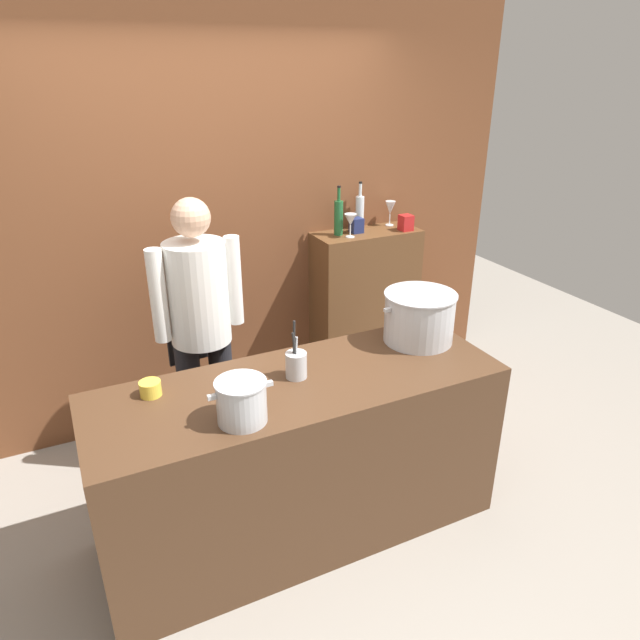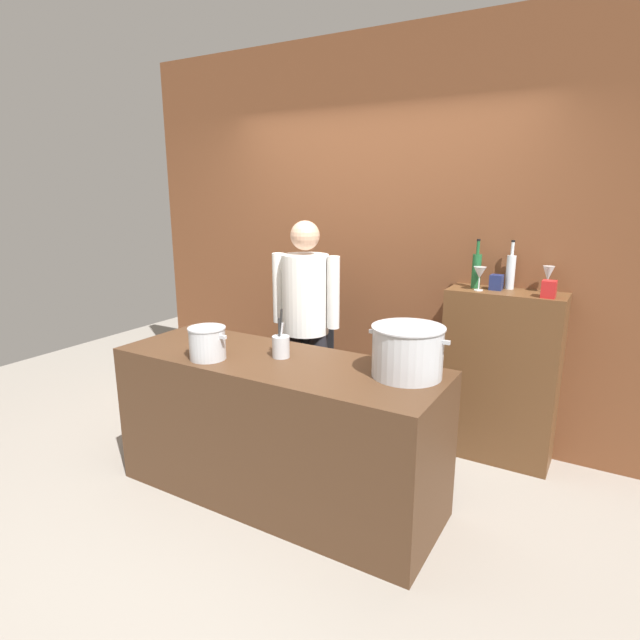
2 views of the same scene
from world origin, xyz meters
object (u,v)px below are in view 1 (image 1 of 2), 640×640
at_px(butter_jar, 150,388).
at_px(wine_glass_short, 390,209).
at_px(spice_tin_navy, 356,225).
at_px(chef, 200,320).
at_px(stockpot_small, 242,401).
at_px(wine_glass_tall, 350,220).
at_px(stockpot_large, 419,317).
at_px(utensil_crock, 296,364).
at_px(spice_tin_red, 406,223).
at_px(wine_bottle_clear, 360,211).
at_px(wine_bottle_green, 339,217).

bearing_deg(butter_jar, wine_glass_short, 29.08).
relative_size(wine_glass_short, spice_tin_navy, 1.73).
relative_size(butter_jar, spice_tin_navy, 0.97).
height_order(chef, stockpot_small, chef).
bearing_deg(butter_jar, wine_glass_tall, 31.28).
bearing_deg(stockpot_large, chef, 148.23).
xyz_separation_m(wine_glass_short, spice_tin_navy, (-0.31, -0.06, -0.07)).
height_order(utensil_crock, spice_tin_red, spice_tin_red).
xyz_separation_m(stockpot_small, wine_bottle_clear, (1.40, 1.48, 0.34)).
bearing_deg(spice_tin_navy, spice_tin_red, -16.43).
bearing_deg(spice_tin_red, utensil_crock, -141.10).
relative_size(wine_bottle_green, spice_tin_navy, 3.27).
bearing_deg(wine_glass_short, stockpot_small, -138.21).
bearing_deg(spice_tin_navy, stockpot_large, -100.90).
distance_m(stockpot_large, butter_jar, 1.44).
bearing_deg(utensil_crock, stockpot_large, 5.94).
bearing_deg(wine_bottle_clear, utensil_crock, -129.98).
bearing_deg(wine_glass_tall, spice_tin_navy, 41.66).
distance_m(utensil_crock, wine_glass_short, 1.81).
xyz_separation_m(utensil_crock, wine_bottle_green, (0.83, 1.16, 0.37)).
height_order(utensil_crock, butter_jar, utensil_crock).
bearing_deg(wine_bottle_clear, spice_tin_navy, -130.50).
relative_size(wine_glass_tall, spice_tin_navy, 1.56).
height_order(utensil_crock, wine_bottle_clear, wine_bottle_clear).
relative_size(wine_bottle_green, wine_glass_short, 1.89).
xyz_separation_m(butter_jar, wine_bottle_green, (1.50, 1.03, 0.40)).
bearing_deg(butter_jar, utensil_crock, -11.58).
distance_m(stockpot_small, spice_tin_navy, 1.95).
relative_size(butter_jar, wine_bottle_green, 0.30).
xyz_separation_m(stockpot_large, wine_glass_short, (0.52, 1.14, 0.30)).
bearing_deg(spice_tin_navy, utensil_crock, -129.94).
bearing_deg(spice_tin_red, wine_bottle_clear, 145.98).
distance_m(stockpot_large, utensil_crock, 0.77).
distance_m(chef, spice_tin_red, 1.65).
height_order(stockpot_large, butter_jar, stockpot_large).
bearing_deg(spice_tin_red, wine_glass_short, 101.14).
height_order(wine_bottle_clear, wine_glass_tall, wine_bottle_clear).
distance_m(utensil_crock, wine_bottle_green, 1.48).
bearing_deg(stockpot_small, wine_bottle_green, 49.77).
bearing_deg(chef, stockpot_small, 78.58).
relative_size(utensil_crock, wine_glass_short, 1.66).
xyz_separation_m(stockpot_large, butter_jar, (-1.43, 0.06, -0.10)).
bearing_deg(wine_glass_short, spice_tin_navy, -168.87).
bearing_deg(utensil_crock, chef, 110.92).
relative_size(wine_glass_short, wine_glass_tall, 1.11).
bearing_deg(stockpot_small, butter_jar, 129.47).
bearing_deg(wine_glass_short, spice_tin_red, -78.86).
distance_m(wine_bottle_green, spice_tin_navy, 0.16).
distance_m(wine_glass_short, spice_tin_red, 0.18).
relative_size(utensil_crock, wine_bottle_clear, 0.89).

